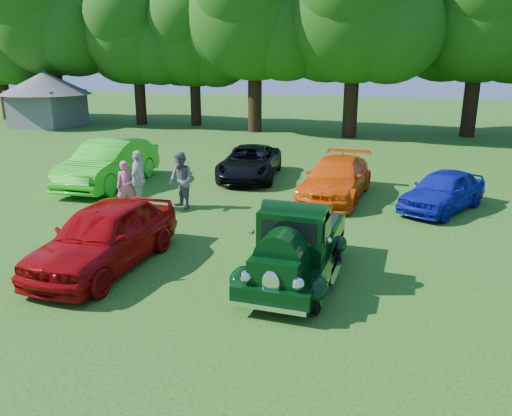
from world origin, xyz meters
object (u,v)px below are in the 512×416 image
(back_car_blue, at_px, (443,190))
(spectator_pink, at_px, (126,186))
(back_car_lime, at_px, (109,163))
(red_convertible, at_px, (105,235))
(spectator_grey, at_px, (181,181))
(back_car_orange, at_px, (336,179))
(hero_pickup, at_px, (296,248))
(spectator_white, at_px, (139,180))
(back_car_black, at_px, (250,162))
(gazebo, at_px, (46,93))

(back_car_blue, distance_m, spectator_pink, 10.11)
(back_car_lime, bearing_deg, back_car_blue, -2.25)
(red_convertible, relative_size, spectator_grey, 2.43)
(back_car_orange, height_order, back_car_blue, back_car_orange)
(back_car_lime, bearing_deg, spectator_grey, -30.70)
(hero_pickup, relative_size, red_convertible, 0.94)
(hero_pickup, distance_m, red_convertible, 4.42)
(hero_pickup, relative_size, spectator_white, 2.19)
(red_convertible, distance_m, back_car_black, 9.71)
(back_car_orange, bearing_deg, spectator_grey, -145.47)
(back_car_lime, xyz_separation_m, back_car_orange, (8.59, 0.86, -0.16))
(back_car_black, bearing_deg, gazebo, 140.40)
(hero_pickup, distance_m, spectator_grey, 6.36)
(spectator_white, bearing_deg, back_car_black, -35.47)
(spectator_white, bearing_deg, back_car_orange, -75.47)
(spectator_white, bearing_deg, back_car_blue, -87.83)
(hero_pickup, height_order, red_convertible, hero_pickup)
(hero_pickup, xyz_separation_m, back_car_lime, (-8.87, 6.12, 0.14))
(back_car_orange, relative_size, spectator_grey, 2.59)
(back_car_orange, distance_m, spectator_white, 6.69)
(red_convertible, height_order, back_car_blue, red_convertible)
(red_convertible, bearing_deg, gazebo, 131.61)
(hero_pickup, distance_m, back_car_blue, 7.34)
(spectator_grey, bearing_deg, back_car_orange, 64.87)
(spectator_grey, height_order, gazebo, gazebo)
(hero_pickup, bearing_deg, spectator_pink, 152.44)
(back_car_black, height_order, spectator_white, spectator_white)
(back_car_blue, bearing_deg, gazebo, 179.30)
(spectator_grey, xyz_separation_m, gazebo, (-18.70, 16.15, 1.48))
(back_car_orange, height_order, spectator_grey, spectator_grey)
(spectator_pink, height_order, spectator_grey, spectator_grey)
(back_car_orange, distance_m, back_car_blue, 3.52)
(spectator_grey, bearing_deg, spectator_white, -124.27)
(back_car_lime, relative_size, spectator_pink, 3.20)
(back_car_blue, xyz_separation_m, spectator_white, (-9.28, -2.98, 0.31))
(spectator_pink, distance_m, spectator_grey, 1.72)
(back_car_lime, bearing_deg, back_car_black, 26.53)
(spectator_grey, distance_m, spectator_white, 1.33)
(spectator_pink, bearing_deg, back_car_lime, 96.45)
(red_convertible, relative_size, back_car_blue, 1.18)
(spectator_pink, distance_m, spectator_white, 0.44)
(gazebo, bearing_deg, back_car_lime, -44.01)
(spectator_pink, bearing_deg, back_car_orange, -4.32)
(back_car_lime, distance_m, back_car_orange, 8.64)
(back_car_lime, xyz_separation_m, back_car_black, (4.74, 2.85, -0.21))
(back_car_orange, xyz_separation_m, spectator_pink, (-6.06, -3.67, 0.12))
(back_car_orange, bearing_deg, gazebo, 152.76)
(red_convertible, height_order, gazebo, gazebo)
(red_convertible, bearing_deg, spectator_pink, 115.34)
(red_convertible, distance_m, spectator_grey, 4.90)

